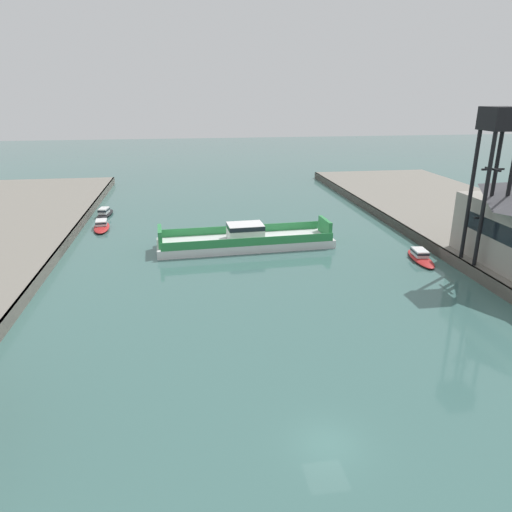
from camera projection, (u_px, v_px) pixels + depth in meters
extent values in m
plane|color=#3D6660|center=(328.00, 444.00, 28.24)|extent=(400.00, 400.00, 0.00)
cube|color=#423D38|center=(13.00, 314.00, 43.27)|extent=(0.30, 140.00, 1.43)
cube|color=#423D38|center=(491.00, 284.00, 50.06)|extent=(0.30, 140.00, 1.43)
cube|color=silver|center=(245.00, 243.00, 64.03)|extent=(24.00, 7.57, 1.10)
cube|color=#2D8947|center=(241.00, 229.00, 66.53)|extent=(22.72, 1.34, 1.10)
cube|color=#2D8947|center=(250.00, 242.00, 60.81)|extent=(22.72, 1.34, 1.10)
cube|color=silver|center=(245.00, 232.00, 63.50)|extent=(4.92, 3.72, 2.14)
cube|color=black|center=(245.00, 226.00, 63.26)|extent=(4.96, 3.76, 0.60)
cube|color=#2D8947|center=(325.00, 227.00, 65.66)|extent=(0.74, 4.44, 2.20)
cube|color=#2D8947|center=(160.00, 236.00, 61.32)|extent=(0.74, 4.44, 2.20)
ellipsoid|color=black|center=(105.00, 214.00, 80.11)|extent=(2.89, 6.98, 0.59)
cube|color=silver|center=(104.00, 211.00, 79.38)|extent=(1.67, 2.54, 0.91)
cube|color=black|center=(104.00, 210.00, 79.34)|extent=(1.72, 2.61, 0.27)
ellipsoid|color=red|center=(421.00, 259.00, 58.89)|extent=(2.91, 7.32, 0.50)
cube|color=silver|center=(420.00, 252.00, 59.18)|extent=(1.76, 2.65, 0.79)
cube|color=black|center=(420.00, 252.00, 59.15)|extent=(1.81, 2.72, 0.24)
ellipsoid|color=red|center=(102.00, 227.00, 72.42)|extent=(2.97, 7.17, 0.58)
cube|color=silver|center=(101.00, 222.00, 72.69)|extent=(1.85, 2.59, 0.72)
cube|color=black|center=(101.00, 222.00, 72.66)|extent=(1.90, 2.66, 0.22)
cube|color=black|center=(509.00, 237.00, 48.92)|extent=(0.08, 14.65, 1.97)
cylinder|color=black|center=(470.00, 196.00, 53.44)|extent=(0.44, 0.44, 14.73)
cylinder|color=black|center=(492.00, 196.00, 53.82)|extent=(0.44, 0.44, 14.73)
cylinder|color=black|center=(484.00, 201.00, 50.95)|extent=(0.44, 0.44, 14.73)
cylinder|color=black|center=(507.00, 201.00, 51.33)|extent=(0.44, 0.44, 14.73)
cube|color=black|center=(485.00, 218.00, 53.11)|extent=(2.67, 0.20, 0.20)
cube|color=black|center=(485.00, 218.00, 53.11)|extent=(0.20, 2.67, 0.20)
cube|color=black|center=(493.00, 169.00, 51.31)|extent=(2.67, 0.20, 0.20)
cube|color=black|center=(493.00, 169.00, 51.31)|extent=(0.20, 2.67, 0.20)
cube|color=black|center=(501.00, 119.00, 49.55)|extent=(3.47, 3.47, 2.42)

